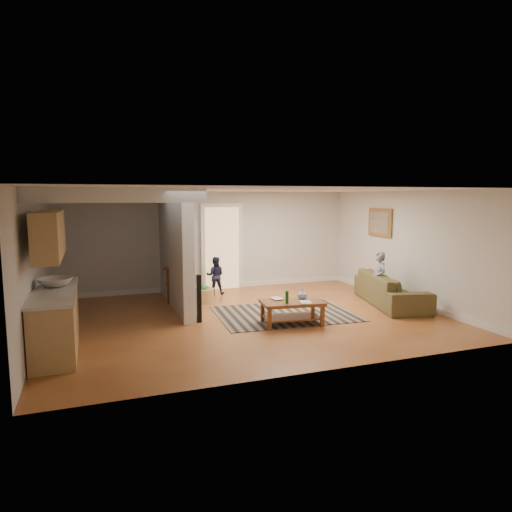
{
  "coord_description": "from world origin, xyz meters",
  "views": [
    {
      "loc": [
        -2.87,
        -8.3,
        2.37
      ],
      "look_at": [
        0.46,
        0.82,
        1.1
      ],
      "focal_mm": 32.0,
      "sensor_mm": 36.0,
      "label": 1
    }
  ],
  "objects_px": {
    "tv_console": "(180,267)",
    "toddler": "(215,294)",
    "toy_basket": "(203,295)",
    "speaker_left": "(199,299)",
    "sofa": "(390,305)",
    "coffee_table": "(293,306)",
    "child": "(378,305)",
    "speaker_right": "(176,274)"
  },
  "relations": [
    {
      "from": "toy_basket",
      "to": "sofa",
      "type": "bearing_deg",
      "value": -22.88
    },
    {
      "from": "tv_console",
      "to": "toddler",
      "type": "bearing_deg",
      "value": 29.06
    },
    {
      "from": "sofa",
      "to": "child",
      "type": "bearing_deg",
      "value": 97.06
    },
    {
      "from": "child",
      "to": "toddler",
      "type": "xyz_separation_m",
      "value": [
        -3.05,
        2.37,
        0.0
      ]
    },
    {
      "from": "speaker_left",
      "to": "child",
      "type": "height_order",
      "value": "speaker_left"
    },
    {
      "from": "sofa",
      "to": "tv_console",
      "type": "distance_m",
      "value": 4.86
    },
    {
      "from": "speaker_right",
      "to": "coffee_table",
      "type": "bearing_deg",
      "value": -54.92
    },
    {
      "from": "coffee_table",
      "to": "speaker_left",
      "type": "bearing_deg",
      "value": 155.82
    },
    {
      "from": "speaker_right",
      "to": "tv_console",
      "type": "bearing_deg",
      "value": -64.78
    },
    {
      "from": "sofa",
      "to": "child",
      "type": "xyz_separation_m",
      "value": [
        -0.3,
        0.04,
        0.0
      ]
    },
    {
      "from": "speaker_left",
      "to": "child",
      "type": "relative_size",
      "value": 0.77
    },
    {
      "from": "coffee_table",
      "to": "speaker_right",
      "type": "xyz_separation_m",
      "value": [
        -1.62,
        3.13,
        0.19
      ]
    },
    {
      "from": "speaker_left",
      "to": "toy_basket",
      "type": "height_order",
      "value": "speaker_left"
    },
    {
      "from": "tv_console",
      "to": "child",
      "type": "xyz_separation_m",
      "value": [
        3.94,
        -2.22,
        -0.74
      ]
    },
    {
      "from": "toy_basket",
      "to": "toddler",
      "type": "bearing_deg",
      "value": 58.14
    },
    {
      "from": "toy_basket",
      "to": "toddler",
      "type": "xyz_separation_m",
      "value": [
        0.49,
        0.79,
        -0.18
      ]
    },
    {
      "from": "tv_console",
      "to": "child",
      "type": "height_order",
      "value": "tv_console"
    },
    {
      "from": "speaker_right",
      "to": "toddler",
      "type": "bearing_deg",
      "value": 5.14
    },
    {
      "from": "tv_console",
      "to": "toddler",
      "type": "distance_m",
      "value": 1.17
    },
    {
      "from": "sofa",
      "to": "speaker_left",
      "type": "height_order",
      "value": "speaker_left"
    },
    {
      "from": "coffee_table",
      "to": "child",
      "type": "relative_size",
      "value": 1.02
    },
    {
      "from": "speaker_left",
      "to": "speaker_right",
      "type": "bearing_deg",
      "value": 90.18
    },
    {
      "from": "sofa",
      "to": "child",
      "type": "height_order",
      "value": "child"
    },
    {
      "from": "toy_basket",
      "to": "child",
      "type": "height_order",
      "value": "child"
    },
    {
      "from": "sofa",
      "to": "child",
      "type": "relative_size",
      "value": 1.98
    },
    {
      "from": "toddler",
      "to": "tv_console",
      "type": "bearing_deg",
      "value": 28.17
    },
    {
      "from": "speaker_left",
      "to": "toddler",
      "type": "height_order",
      "value": "speaker_left"
    },
    {
      "from": "coffee_table",
      "to": "tv_console",
      "type": "relative_size",
      "value": 0.88
    },
    {
      "from": "speaker_left",
      "to": "toy_basket",
      "type": "relative_size",
      "value": 1.91
    },
    {
      "from": "toddler",
      "to": "sofa",
      "type": "bearing_deg",
      "value": 162.87
    },
    {
      "from": "tv_console",
      "to": "toy_basket",
      "type": "xyz_separation_m",
      "value": [
        0.4,
        -0.64,
        -0.56
      ]
    },
    {
      "from": "speaker_right",
      "to": "child",
      "type": "xyz_separation_m",
      "value": [
        4.0,
        -2.42,
        -0.54
      ]
    },
    {
      "from": "sofa",
      "to": "coffee_table",
      "type": "height_order",
      "value": "coffee_table"
    },
    {
      "from": "sofa",
      "to": "toddler",
      "type": "distance_m",
      "value": 4.12
    },
    {
      "from": "speaker_right",
      "to": "child",
      "type": "height_order",
      "value": "speaker_right"
    },
    {
      "from": "coffee_table",
      "to": "speaker_left",
      "type": "distance_m",
      "value": 1.78
    },
    {
      "from": "sofa",
      "to": "coffee_table",
      "type": "relative_size",
      "value": 1.94
    },
    {
      "from": "tv_console",
      "to": "speaker_left",
      "type": "relative_size",
      "value": 1.51
    },
    {
      "from": "speaker_right",
      "to": "toddler",
      "type": "xyz_separation_m",
      "value": [
        0.95,
        -0.04,
        -0.54
      ]
    },
    {
      "from": "sofa",
      "to": "toy_basket",
      "type": "height_order",
      "value": "toy_basket"
    },
    {
      "from": "sofa",
      "to": "coffee_table",
      "type": "xyz_separation_m",
      "value": [
        -2.68,
        -0.67,
        0.35
      ]
    },
    {
      "from": "coffee_table",
      "to": "speaker_right",
      "type": "distance_m",
      "value": 3.53
    }
  ]
}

